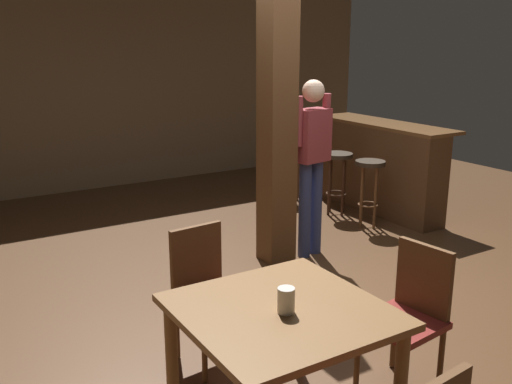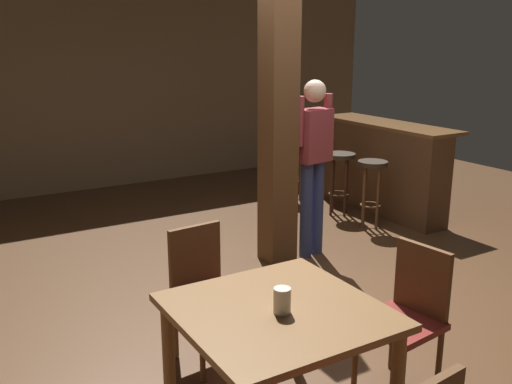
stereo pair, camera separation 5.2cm
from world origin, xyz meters
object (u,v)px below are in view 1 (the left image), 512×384
(dining_table, at_px, (281,329))
(bar_stool_mid, at_px, (337,168))
(chair_north, at_px, (206,287))
(standing_person, at_px, (312,156))
(bar_counter, at_px, (376,166))
(bar_stool_near, at_px, (370,178))
(bar_stool_far, at_px, (293,156))
(napkin_cup, at_px, (286,300))
(chair_east, at_px, (410,311))

(dining_table, bearing_deg, bar_stool_mid, 46.64)
(chair_north, relative_size, standing_person, 0.52)
(dining_table, xyz_separation_m, bar_counter, (3.37, 2.90, -0.08))
(bar_stool_near, bearing_deg, bar_stool_far, 92.15)
(dining_table, relative_size, bar_stool_mid, 1.33)
(bar_counter, bearing_deg, bar_stool_far, 121.03)
(standing_person, distance_m, bar_stool_far, 2.10)
(chair_north, bearing_deg, bar_counter, 30.73)
(chair_north, distance_m, napkin_cup, 1.01)
(dining_table, xyz_separation_m, bar_stool_near, (2.85, 2.45, -0.07))
(chair_east, distance_m, bar_stool_near, 3.13)
(chair_east, distance_m, bar_stool_mid, 3.60)
(standing_person, relative_size, bar_stool_mid, 2.27)
(chair_north, distance_m, bar_stool_mid, 3.52)
(napkin_cup, bearing_deg, bar_counter, 41.18)
(chair_north, xyz_separation_m, bar_stool_far, (2.77, 2.95, 0.07))
(standing_person, bearing_deg, bar_stool_near, 18.25)
(napkin_cup, distance_m, bar_stool_near, 3.80)
(chair_north, bearing_deg, bar_stool_mid, 36.65)
(chair_north, height_order, chair_east, same)
(bar_counter, height_order, bar_stool_mid, bar_counter)
(bar_stool_near, bearing_deg, chair_north, -151.53)
(bar_stool_near, bearing_deg, standing_person, -161.75)
(bar_stool_near, height_order, bar_stool_far, bar_stool_far)
(dining_table, xyz_separation_m, chair_north, (0.02, 0.91, -0.13))
(chair_east, height_order, bar_counter, bar_counter)
(chair_east, distance_m, bar_stool_far, 4.31)
(chair_east, relative_size, napkin_cup, 6.78)
(dining_table, distance_m, bar_stool_far, 4.77)
(bar_stool_mid, relative_size, bar_stool_far, 0.97)
(napkin_cup, xyz_separation_m, bar_stool_mid, (2.86, 3.07, -0.25))
(bar_counter, height_order, bar_stool_near, bar_counter)
(chair_north, xyz_separation_m, bar_stool_mid, (2.83, 2.10, 0.06))
(bar_stool_near, bearing_deg, bar_stool_mid, 89.71)
(napkin_cup, xyz_separation_m, bar_counter, (3.38, 2.95, -0.26))
(chair_north, bearing_deg, chair_east, -46.29)
(chair_north, height_order, bar_stool_far, chair_north)
(standing_person, bearing_deg, dining_table, -130.03)
(dining_table, relative_size, standing_person, 0.59)
(dining_table, bearing_deg, bar_stool_far, 54.13)
(napkin_cup, xyz_separation_m, standing_person, (1.76, 2.13, 0.18))
(bar_stool_mid, height_order, bar_stool_far, bar_stool_far)
(bar_counter, xyz_separation_m, bar_stool_far, (-0.58, 0.96, 0.02))
(standing_person, bearing_deg, chair_east, -111.58)
(chair_east, bearing_deg, bar_stool_mid, 57.57)
(dining_table, bearing_deg, chair_east, -1.39)
(napkin_cup, height_order, standing_person, standing_person)
(chair_east, height_order, napkin_cup, chair_east)
(dining_table, bearing_deg, standing_person, 49.97)
(chair_east, bearing_deg, bar_counter, 50.05)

